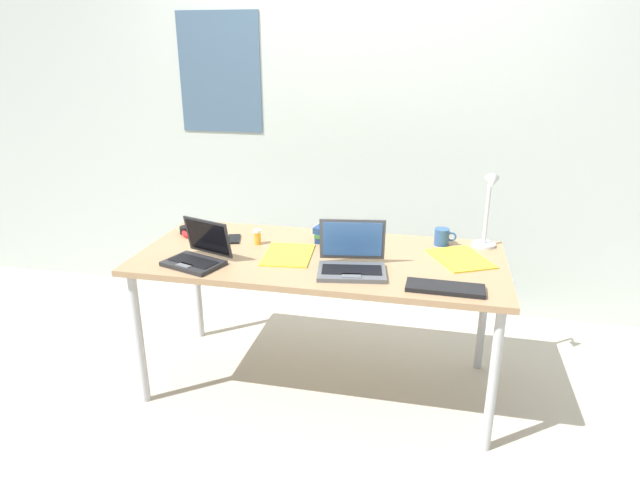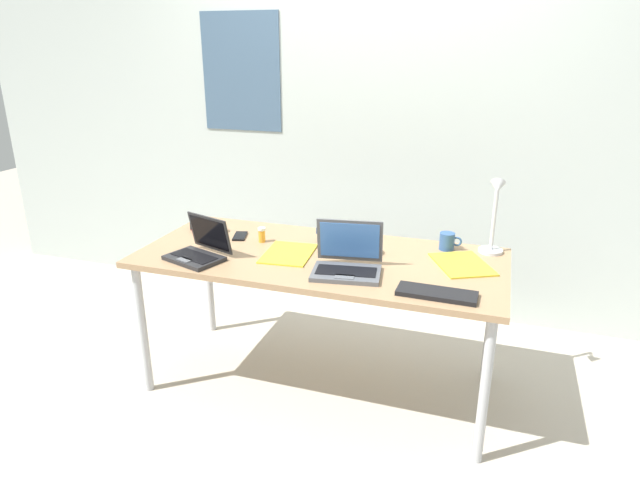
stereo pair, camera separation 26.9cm
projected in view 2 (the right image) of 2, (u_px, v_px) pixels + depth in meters
The scene contains 15 objects.
ground_plane at pixel (320, 382), 2.97m from camera, with size 12.00×12.00×0.00m, color #B7AD9E.
wall_back at pixel (374, 115), 3.51m from camera, with size 6.00×0.13×2.60m.
desk at pixel (320, 266), 2.73m from camera, with size 1.80×0.80×0.74m.
desk_lamp at pixel (494, 217), 2.66m from camera, with size 0.12×0.18×0.40m.
laptop_back_left at pixel (199, 250), 2.66m from camera, with size 0.32×0.29×0.20m.
laptop_front_left at pixel (347, 263), 2.50m from camera, with size 0.34×0.30×0.23m.
external_keyboard at pixel (437, 293), 2.28m from camera, with size 0.33×0.12×0.02m, color black.
computer_mouse at pixel (377, 250), 2.74m from camera, with size 0.06×0.10×0.03m, color black.
cell_phone at pixel (240, 236), 2.97m from camera, with size 0.06×0.14×0.01m, color black.
headphones at pixel (208, 228), 3.07m from camera, with size 0.21×0.18×0.04m.
pill_bottle at pixel (262, 235), 2.88m from camera, with size 0.04×0.04×0.08m.
book_stack at pixel (339, 235), 2.88m from camera, with size 0.22×0.18×0.08m.
paper_folder_far_corner at pixel (288, 253), 2.73m from camera, with size 0.23×0.31×0.01m, color gold.
paper_folder_center at pixel (462, 264), 2.59m from camera, with size 0.23×0.31×0.01m, color gold.
coffee_mug at pixel (447, 241), 2.78m from camera, with size 0.11×0.08×0.09m.
Camera 2 is at (0.80, -2.40, 1.73)m, focal length 30.77 mm.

